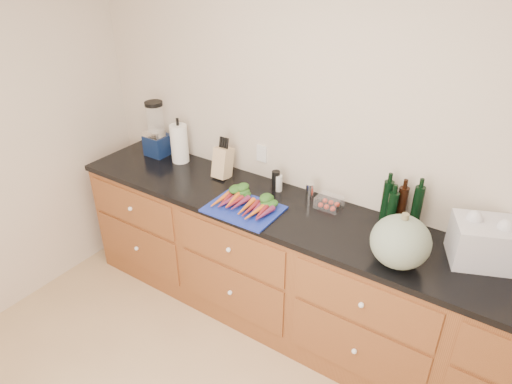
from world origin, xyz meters
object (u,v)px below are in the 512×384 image
Objects in this scene: squash at (400,242)px; paper_towel at (179,144)px; carrots at (247,203)px; blender_appliance at (156,132)px; cutting_board at (244,209)px; knife_block at (223,163)px; tomato_box at (329,202)px.

squash is 1.84m from paper_towel.
squash is at bearing -1.70° from carrots.
blender_appliance is (-1.05, 0.28, 0.15)m from carrots.
squash is (0.99, 0.01, 0.13)m from cutting_board.
paper_towel reaches higher than knife_block.
cutting_board is 2.09× the size of knife_block.
tomato_box is (1.49, 0.01, -0.15)m from blender_appliance.
carrots is at bearing -146.33° from tomato_box.
cutting_board is at bearing -16.78° from blender_appliance.
blender_appliance is at bearing 163.22° from cutting_board.
paper_towel is at bearing 0.58° from blender_appliance.
carrots is 1.10m from blender_appliance.
squash is 1.43× the size of knife_block.
cutting_board is 2.88× the size of tomato_box.
cutting_board is 1.06× the size of blender_appliance.
tomato_box is at bearing 0.45° from paper_towel.
carrots is 1.33× the size of paper_towel.
paper_towel is 1.26m from tomato_box.
knife_block is 0.83m from tomato_box.
cutting_board is at bearing -90.00° from carrots.
knife_block is (-0.39, 0.30, 0.10)m from cutting_board.
carrots is 0.90× the size of blender_appliance.
blender_appliance reaches higher than cutting_board.
paper_towel is at bearing 161.03° from carrots.
carrots is at bearing -14.88° from blender_appliance.
tomato_box is at bearing 2.07° from knife_block.
carrots is 1.00m from squash.
knife_block is at bearing -1.53° from blender_appliance.
blender_appliance is at bearing -179.42° from paper_towel.
cutting_board is at bearing -21.30° from paper_towel.
tomato_box reaches higher than carrots.
blender_appliance is at bearing 165.12° from carrots.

